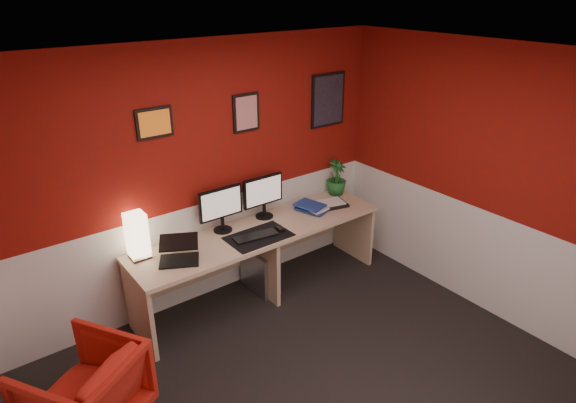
% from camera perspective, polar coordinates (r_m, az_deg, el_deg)
% --- Properties ---
extents(ground, '(4.00, 3.50, 0.01)m').
position_cam_1_polar(ground, '(4.11, 3.74, -21.40)').
color(ground, black).
rests_on(ground, ground).
extents(ceiling, '(4.00, 3.50, 0.01)m').
position_cam_1_polar(ceiling, '(2.91, 5.11, 15.48)').
color(ceiling, white).
rests_on(ceiling, ground).
extents(wall_back, '(4.00, 0.01, 2.50)m').
position_cam_1_polar(wall_back, '(4.65, -10.00, 2.61)').
color(wall_back, maroon).
rests_on(wall_back, ground).
extents(wall_right, '(0.01, 3.50, 2.50)m').
position_cam_1_polar(wall_right, '(4.78, 22.69, 1.62)').
color(wall_right, maroon).
rests_on(wall_right, ground).
extents(wainscot_back, '(4.00, 0.01, 1.00)m').
position_cam_1_polar(wainscot_back, '(4.97, -9.35, -5.46)').
color(wainscot_back, silver).
rests_on(wainscot_back, ground).
extents(wainscot_right, '(0.01, 3.50, 1.00)m').
position_cam_1_polar(wainscot_right, '(5.09, 21.31, -6.20)').
color(wainscot_right, silver).
rests_on(wainscot_right, ground).
extents(desk, '(2.60, 0.65, 0.73)m').
position_cam_1_polar(desk, '(4.97, -3.10, -6.99)').
color(desk, tan).
rests_on(desk, ground).
extents(shoji_lamp, '(0.16, 0.16, 0.40)m').
position_cam_1_polar(shoji_lamp, '(4.42, -17.02, -3.95)').
color(shoji_lamp, '#FFE5B2').
rests_on(shoji_lamp, desk).
extents(laptop, '(0.40, 0.36, 0.22)m').
position_cam_1_polar(laptop, '(4.31, -12.56, -5.53)').
color(laptop, black).
rests_on(laptop, desk).
extents(monitor_left, '(0.45, 0.06, 0.58)m').
position_cam_1_polar(monitor_left, '(4.68, -7.71, -0.19)').
color(monitor_left, black).
rests_on(monitor_left, desk).
extents(monitor_right, '(0.45, 0.06, 0.58)m').
position_cam_1_polar(monitor_right, '(4.92, -2.81, 1.27)').
color(monitor_right, black).
rests_on(monitor_right, desk).
extents(desk_mat, '(0.60, 0.38, 0.01)m').
position_cam_1_polar(desk_mat, '(4.66, -3.41, -4.06)').
color(desk_mat, black).
rests_on(desk_mat, desk).
extents(keyboard, '(0.44, 0.20, 0.02)m').
position_cam_1_polar(keyboard, '(4.64, -3.75, -4.02)').
color(keyboard, black).
rests_on(keyboard, desk_mat).
extents(mouse, '(0.07, 0.11, 0.03)m').
position_cam_1_polar(mouse, '(4.75, -0.91, -3.16)').
color(mouse, black).
rests_on(mouse, desk_mat).
extents(book_bottom, '(0.32, 0.38, 0.03)m').
position_cam_1_polar(book_bottom, '(5.08, 2.15, -1.32)').
color(book_bottom, navy).
rests_on(book_bottom, desk).
extents(book_middle, '(0.21, 0.28, 0.02)m').
position_cam_1_polar(book_middle, '(5.09, 2.18, -1.00)').
color(book_middle, silver).
rests_on(book_middle, book_bottom).
extents(book_top, '(0.29, 0.34, 0.03)m').
position_cam_1_polar(book_top, '(5.05, 1.79, -0.88)').
color(book_top, navy).
rests_on(book_top, book_middle).
extents(zen_tray, '(0.40, 0.33, 0.03)m').
position_cam_1_polar(zen_tray, '(5.29, 4.81, -0.31)').
color(zen_tray, black).
rests_on(zen_tray, desk).
extents(potted_plant, '(0.27, 0.27, 0.40)m').
position_cam_1_polar(potted_plant, '(5.52, 5.62, 2.79)').
color(potted_plant, '#19591E').
rests_on(potted_plant, desk).
extents(pc_tower, '(0.20, 0.45, 0.45)m').
position_cam_1_polar(pc_tower, '(5.11, -3.24, -7.86)').
color(pc_tower, '#99999E').
rests_on(pc_tower, ground).
extents(armchair, '(0.96, 0.96, 0.64)m').
position_cam_1_polar(armchair, '(3.94, -22.46, -19.61)').
color(armchair, '#B51B0E').
rests_on(armchair, ground).
extents(art_left, '(0.32, 0.02, 0.26)m').
position_cam_1_polar(art_left, '(4.30, -15.19, 8.76)').
color(art_left, orange).
rests_on(art_left, wall_back).
extents(art_center, '(0.28, 0.02, 0.36)m').
position_cam_1_polar(art_center, '(4.71, -4.87, 10.20)').
color(art_center, red).
rests_on(art_center, wall_back).
extents(art_right, '(0.44, 0.02, 0.56)m').
position_cam_1_polar(art_right, '(5.32, 4.63, 11.61)').
color(art_right, black).
rests_on(art_right, wall_back).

